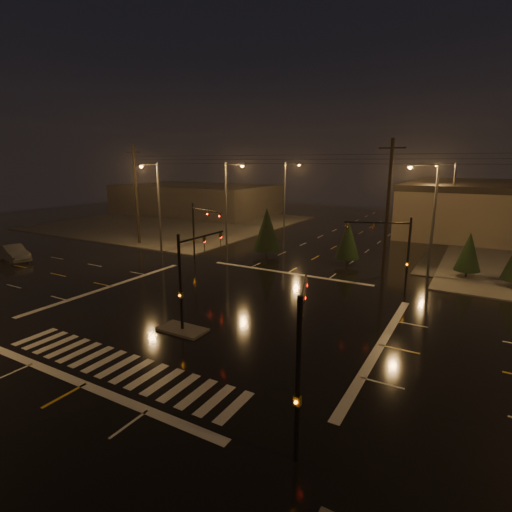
# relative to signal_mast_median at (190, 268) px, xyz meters

# --- Properties ---
(ground) EXTENTS (140.00, 140.00, 0.00)m
(ground) POSITION_rel_signal_mast_median_xyz_m (-0.00, 3.07, -3.75)
(ground) COLOR black
(ground) RESTS_ON ground
(sidewalk_nw) EXTENTS (36.00, 36.00, 0.12)m
(sidewalk_nw) POSITION_rel_signal_mast_median_xyz_m (-30.00, 33.07, -3.69)
(sidewalk_nw) COLOR #484540
(sidewalk_nw) RESTS_ON ground
(median_island) EXTENTS (3.00, 1.60, 0.15)m
(median_island) POSITION_rel_signal_mast_median_xyz_m (-0.00, -0.93, -3.68)
(median_island) COLOR #484540
(median_island) RESTS_ON ground
(crosswalk) EXTENTS (15.00, 2.60, 0.01)m
(crosswalk) POSITION_rel_signal_mast_median_xyz_m (-0.00, -5.93, -3.75)
(crosswalk) COLOR beige
(crosswalk) RESTS_ON ground
(stop_bar_near) EXTENTS (16.00, 0.50, 0.01)m
(stop_bar_near) POSITION_rel_signal_mast_median_xyz_m (-0.00, -7.93, -3.75)
(stop_bar_near) COLOR beige
(stop_bar_near) RESTS_ON ground
(stop_bar_far) EXTENTS (16.00, 0.50, 0.01)m
(stop_bar_far) POSITION_rel_signal_mast_median_xyz_m (-0.00, 14.07, -3.75)
(stop_bar_far) COLOR beige
(stop_bar_far) RESTS_ON ground
(commercial_block) EXTENTS (30.00, 18.00, 5.60)m
(commercial_block) POSITION_rel_signal_mast_median_xyz_m (-35.00, 45.07, -0.95)
(commercial_block) COLOR #3F3937
(commercial_block) RESTS_ON ground
(signal_mast_median) EXTENTS (0.25, 4.59, 6.00)m
(signal_mast_median) POSITION_rel_signal_mast_median_xyz_m (0.00, 0.00, 0.00)
(signal_mast_median) COLOR black
(signal_mast_median) RESTS_ON ground
(signal_mast_ne) EXTENTS (4.84, 1.86, 6.00)m
(signal_mast_ne) POSITION_rel_signal_mast_median_xyz_m (9.50, 13.21, 0.04)
(signal_mast_ne) COLOR black
(signal_mast_ne) RESTS_ON ground
(signal_mast_nw) EXTENTS (4.84, 1.86, 6.00)m
(signal_mast_nw) POSITION_rel_signal_mast_median_xyz_m (-9.50, 13.21, 0.04)
(signal_mast_nw) COLOR black
(signal_mast_nw) RESTS_ON ground
(signal_mast_se) EXTENTS (1.55, 3.87, 6.00)m
(signal_mast_se) POSITION_rel_signal_mast_median_xyz_m (10.23, -6.68, -0.04)
(signal_mast_se) COLOR black
(signal_mast_se) RESTS_ON ground
(streetlight_1) EXTENTS (2.77, 0.32, 10.00)m
(streetlight_1) POSITION_rel_signal_mast_median_xyz_m (-11.18, 21.07, 2.05)
(streetlight_1) COLOR #38383A
(streetlight_1) RESTS_ON ground
(streetlight_2) EXTENTS (2.77, 0.32, 10.00)m
(streetlight_2) POSITION_rel_signal_mast_median_xyz_m (-11.18, 37.07, 2.05)
(streetlight_2) COLOR #38383A
(streetlight_2) RESTS_ON ground
(streetlight_3) EXTENTS (2.77, 0.32, 10.00)m
(streetlight_3) POSITION_rel_signal_mast_median_xyz_m (11.18, 19.07, 2.05)
(streetlight_3) COLOR #38383A
(streetlight_3) RESTS_ON ground
(streetlight_4) EXTENTS (2.77, 0.32, 10.00)m
(streetlight_4) POSITION_rel_signal_mast_median_xyz_m (11.18, 39.07, 2.05)
(streetlight_4) COLOR #38383A
(streetlight_4) RESTS_ON ground
(streetlight_5) EXTENTS (0.32, 2.77, 10.00)m
(streetlight_5) POSITION_rel_signal_mast_median_xyz_m (-16.00, 14.26, 2.05)
(streetlight_5) COLOR #38383A
(streetlight_5) RESTS_ON ground
(utility_pole_0) EXTENTS (2.20, 0.32, 12.00)m
(utility_pole_0) POSITION_rel_signal_mast_median_xyz_m (-22.00, 17.07, 2.38)
(utility_pole_0) COLOR black
(utility_pole_0) RESTS_ON ground
(utility_pole_1) EXTENTS (2.20, 0.32, 12.00)m
(utility_pole_1) POSITION_rel_signal_mast_median_xyz_m (8.00, 17.07, 2.38)
(utility_pole_1) COLOR black
(utility_pole_1) RESTS_ON ground
(conifer_0) EXTENTS (2.19, 2.19, 4.12)m
(conifer_0) POSITION_rel_signal_mast_median_xyz_m (14.48, 20.42, -1.34)
(conifer_0) COLOR black
(conifer_0) RESTS_ON ground
(conifer_3) EXTENTS (2.95, 2.95, 5.31)m
(conifer_3) POSITION_rel_signal_mast_median_xyz_m (-4.89, 19.09, -0.75)
(conifer_3) COLOR black
(conifer_3) RESTS_ON ground
(conifer_4) EXTENTS (2.42, 2.42, 4.48)m
(conifer_4) POSITION_rel_signal_mast_median_xyz_m (3.88, 19.68, -1.16)
(conifer_4) COLOR black
(conifer_4) RESTS_ON ground
(car_crossing) EXTENTS (5.37, 2.76, 1.69)m
(car_crossing) POSITION_rel_signal_mast_median_xyz_m (-26.90, 4.20, -2.91)
(car_crossing) COLOR #585C60
(car_crossing) RESTS_ON ground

